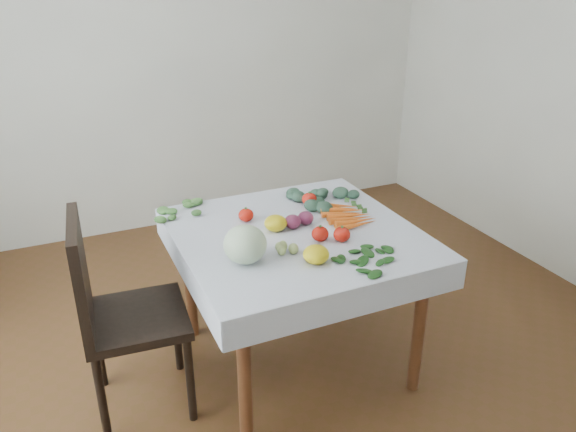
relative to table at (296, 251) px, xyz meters
name	(u,v)px	position (x,y,z in m)	size (l,w,h in m)	color
ground	(296,358)	(0.00, 0.00, -0.65)	(4.00, 4.00, 0.00)	#58351B
back_wall	(183,51)	(0.00, 2.00, 0.70)	(4.00, 0.04, 2.70)	white
table	(296,251)	(0.00, 0.00, 0.00)	(1.00, 1.00, 0.75)	brown
tablecloth	(297,232)	(0.00, 0.00, 0.10)	(1.12, 1.12, 0.01)	white
chair	(113,306)	(-0.88, 0.01, -0.09)	(0.48, 0.48, 0.98)	black
cabbage	(245,244)	(-0.33, -0.18, 0.19)	(0.19, 0.19, 0.17)	silver
tomato_a	(246,215)	(-0.18, 0.21, 0.14)	(0.08, 0.08, 0.07)	red
tomato_b	(309,199)	(0.20, 0.27, 0.14)	(0.08, 0.08, 0.07)	red
tomato_c	(342,234)	(0.15, -0.18, 0.14)	(0.08, 0.08, 0.07)	red
tomato_d	(320,234)	(0.06, -0.13, 0.14)	(0.08, 0.08, 0.07)	red
heirloom_back	(276,223)	(-0.09, 0.06, 0.14)	(0.11, 0.11, 0.08)	yellow
heirloom_front	(316,254)	(-0.05, -0.31, 0.14)	(0.11, 0.11, 0.08)	yellow
onion_a	(306,218)	(0.08, 0.06, 0.14)	(0.08, 0.08, 0.07)	#55183F
onion_b	(293,222)	(0.00, 0.05, 0.14)	(0.08, 0.08, 0.07)	#55183F
tomatillo_cluster	(294,248)	(-0.10, -0.19, 0.12)	(0.11, 0.11, 0.04)	#A7C571
carrot_bunch	(346,215)	(0.30, 0.04, 0.12)	(0.23, 0.36, 0.03)	#FF591C
kale_bunch	(325,197)	(0.30, 0.29, 0.13)	(0.32, 0.31, 0.05)	#395D45
basil_bunch	(373,260)	(0.18, -0.40, 0.11)	(0.31, 0.22, 0.01)	#174B18
dill_bunch	(180,211)	(-0.46, 0.45, 0.12)	(0.25, 0.22, 0.03)	#4A853D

